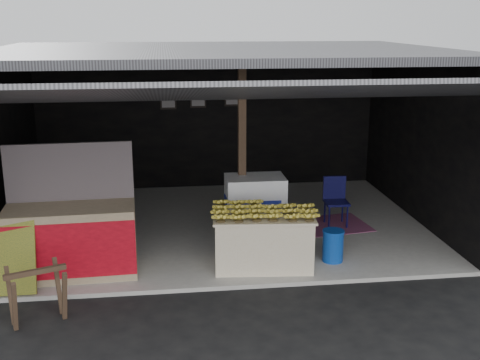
{
  "coord_description": "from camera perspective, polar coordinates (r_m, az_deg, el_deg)",
  "views": [
    {
      "loc": [
        -0.91,
        -7.25,
        3.49
      ],
      "look_at": [
        0.22,
        1.49,
        1.1
      ],
      "focal_mm": 45.0,
      "sensor_mm": 36.0,
      "label": 1
    }
  ],
  "objects": [
    {
      "name": "neighbor_stall",
      "position": [
        8.54,
        -15.68,
        -5.26
      ],
      "size": [
        1.76,
        0.85,
        1.78
      ],
      "rotation": [
        0.0,
        0.0,
        0.04
      ],
      "color": "#998466",
      "rests_on": "concrete_slab"
    },
    {
      "name": "ground",
      "position": [
        8.1,
        -0.18,
        -10.36
      ],
      "size": [
        80.0,
        80.0,
        0.0
      ],
      "primitive_type": "plane",
      "color": "black",
      "rests_on": "ground"
    },
    {
      "name": "magenta_rug",
      "position": [
        10.36,
        7.87,
        -4.29
      ],
      "size": [
        1.63,
        1.21,
        0.01
      ],
      "primitive_type": "cube",
      "rotation": [
        0.0,
        0.0,
        0.14
      ],
      "color": "#6A1756",
      "rests_on": "concrete_slab"
    },
    {
      "name": "sawhorse",
      "position": [
        7.5,
        -18.71,
        -9.8
      ],
      "size": [
        0.78,
        0.77,
        0.67
      ],
      "rotation": [
        0.0,
        0.0,
        0.37
      ],
      "color": "#473123",
      "rests_on": "ground"
    },
    {
      "name": "picture_frames",
      "position": [
        12.27,
        -3.84,
        7.82
      ],
      "size": [
        1.62,
        0.04,
        0.46
      ],
      "color": "black",
      "rests_on": "shophouse"
    },
    {
      "name": "plastic_chair",
      "position": [
        10.34,
        9.03,
        -1.59
      ],
      "size": [
        0.4,
        0.4,
        0.83
      ],
      "rotation": [
        0.0,
        0.0,
        -0.03
      ],
      "color": "#0B0A3C",
      "rests_on": "concrete_slab"
    },
    {
      "name": "banana_table",
      "position": [
        8.55,
        2.2,
        -5.68
      ],
      "size": [
        1.48,
        0.99,
        0.77
      ],
      "rotation": [
        0.0,
        0.0,
        -0.09
      ],
      "color": "silver",
      "rests_on": "concrete_slab"
    },
    {
      "name": "water_barrel",
      "position": [
        8.86,
        8.8,
        -6.26
      ],
      "size": [
        0.3,
        0.3,
        0.44
      ],
      "primitive_type": "cylinder",
      "color": "#0D3997",
      "rests_on": "concrete_slab"
    },
    {
      "name": "green_signboard",
      "position": [
        8.23,
        -21.06,
        -6.81
      ],
      "size": [
        0.66,
        0.31,
        0.96
      ],
      "primitive_type": "cube",
      "rotation": [
        -0.27,
        0.0,
        0.0
      ],
      "color": "black",
      "rests_on": "concrete_slab"
    },
    {
      "name": "white_crate",
      "position": [
        9.54,
        1.44,
        -2.66
      ],
      "size": [
        0.92,
        0.63,
        1.02
      ],
      "rotation": [
        0.0,
        0.0,
        -0.0
      ],
      "color": "white",
      "rests_on": "concrete_slab"
    },
    {
      "name": "banana_pile",
      "position": [
        8.4,
        2.23,
        -2.74
      ],
      "size": [
        1.36,
        0.89,
        0.15
      ],
      "primitive_type": null,
      "rotation": [
        0.0,
        0.0,
        -0.09
      ],
      "color": "gold",
      "rests_on": "banana_table"
    },
    {
      "name": "shophouse",
      "position": [
        10.2,
        -2.17,
        7.32
      ],
      "size": [
        7.4,
        7.29,
        3.02
      ],
      "color": "black",
      "rests_on": "ground"
    },
    {
      "name": "concrete_slab",
      "position": [
        10.39,
        -1.9,
        -4.3
      ],
      "size": [
        7.0,
        5.0,
        0.06
      ],
      "primitive_type": "cube",
      "color": "gray",
      "rests_on": "ground"
    }
  ]
}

